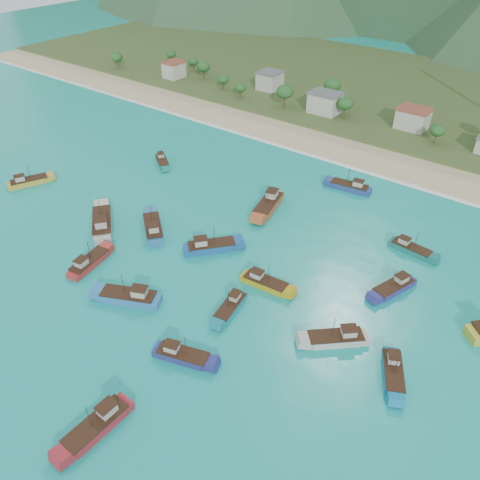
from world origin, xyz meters
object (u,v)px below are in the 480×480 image
Objects in this scene: boat_11 at (337,339)px; boat_3 at (393,372)px; boat_24 at (211,247)px; boat_15 at (350,187)px; boat_4 at (394,288)px; boat_12 at (231,307)px; boat_19 at (265,283)px; boat_16 at (268,205)px; boat_10 at (153,229)px; boat_2 at (182,356)px; boat_8 at (410,249)px; boat_13 at (130,297)px; boat_18 at (89,263)px; boat_21 at (102,224)px; boat_25 at (29,182)px; boat_20 at (162,162)px; boat_14 at (98,426)px.

boat_3 is at bearing -136.97° from boat_11.
boat_15 is at bearing 114.36° from boat_24.
boat_12 is (-22.43, -23.59, -0.09)m from boat_4.
boat_19 is at bearing 176.36° from boat_15.
boat_10 is at bearing 44.31° from boat_16.
boat_2 is 1.00× the size of boat_19.
boat_12 is (-20.42, -37.94, -0.03)m from boat_8.
boat_2 is 18.15m from boat_13.
boat_18 is at bearing 54.01° from boat_16.
boat_3 is 0.93× the size of boat_18.
boat_2 is at bearing 83.00° from boat_12.
boat_18 is 0.98× the size of boat_24.
boat_19 is at bearing 31.69° from boat_24.
boat_24 is (-0.49, -21.95, -0.15)m from boat_16.
boat_19 is 16.45m from boat_24.
boat_11 is (49.70, -4.61, -0.14)m from boat_10.
boat_24 is (-15.61, 26.12, 0.18)m from boat_2.
boat_4 is 51.60m from boat_13.
boat_13 is 27.26m from boat_21.
boat_25 reaches higher than boat_3.
boat_20 is (-83.42, 31.80, -0.07)m from boat_3.
boat_24 is at bearing -30.53° from boat_13.
boat_25 is (-74.03, 19.16, 0.07)m from boat_2.
boat_19 reaches higher than boat_12.
boat_24 is at bearing 36.73° from boat_4.
boat_3 is 53.83m from boat_16.
boat_13 is at bearing 9.53° from boat_25.
boat_2 is at bearing -73.47° from boat_21.
boat_8 is 1.02× the size of boat_12.
boat_16 is 65.62m from boat_25.
boat_11 is 0.90× the size of boat_15.
boat_19 reaches higher than boat_20.
boat_8 is 0.88× the size of boat_14.
boat_20 is at bearing 79.86° from boat_10.
boat_15 reaches higher than boat_19.
boat_12 is 9.50m from boat_19.
boat_13 is at bearing 69.18° from boat_11.
boat_2 is 0.84× the size of boat_13.
boat_3 is 30.47m from boat_12.
boat_4 is at bearing -75.03° from boat_13.
boat_24 is at bearing -32.19° from boat_21.
boat_14 is at bearing -20.85° from boat_2.
boat_18 is (-1.80, -17.01, -0.18)m from boat_10.
boat_13 is 1.14× the size of boat_18.
boat_4 is at bearing 118.30° from boat_19.
boat_25 is at bearing 126.54° from boat_21.
boat_24 is at bearing 39.29° from boat_18.
boat_2 is at bearing -7.08° from boat_19.
boat_19 is (18.24, 19.15, -0.19)m from boat_13.
boat_2 is 0.96× the size of boat_18.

